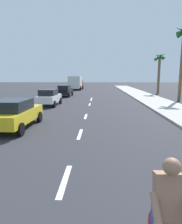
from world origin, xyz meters
TOP-DOWN VIEW (x-y plane):
  - ground_plane at (0.00, 20.00)m, footprint 160.00×160.00m
  - sidewalk_strip at (7.18, 22.00)m, footprint 3.60×80.00m
  - lane_stripe_2 at (0.00, 8.22)m, footprint 0.16×1.80m
  - lane_stripe_3 at (0.00, 12.69)m, footprint 0.16×1.80m
  - lane_stripe_4 at (0.00, 17.10)m, footprint 0.16×1.80m
  - lane_stripe_5 at (0.00, 23.29)m, footprint 0.16×1.80m
  - lane_stripe_6 at (0.00, 27.34)m, footprint 0.16×1.80m
  - lane_stripe_7 at (0.00, 28.94)m, footprint 0.16×1.80m
  - parked_car_yellow at (-3.68, 13.72)m, footprint 2.05×4.40m
  - parked_car_white at (-3.88, 22.37)m, footprint 1.88×3.90m
  - parked_car_black at (-3.87, 31.36)m, footprint 1.96×4.00m
  - delivery_truck at (-3.93, 45.79)m, footprint 2.83×6.31m
  - palm_tree_distant at (10.27, 35.59)m, footprint 1.87×1.86m

SIDE VIEW (x-z plane):
  - ground_plane at x=0.00m, z-range 0.00..0.00m
  - lane_stripe_2 at x=0.00m, z-range 0.00..0.01m
  - lane_stripe_3 at x=0.00m, z-range 0.00..0.01m
  - lane_stripe_4 at x=0.00m, z-range 0.00..0.01m
  - lane_stripe_5 at x=0.00m, z-range 0.00..0.01m
  - lane_stripe_6 at x=0.00m, z-range 0.00..0.01m
  - lane_stripe_7 at x=0.00m, z-range 0.00..0.01m
  - sidewalk_strip at x=7.18m, z-range 0.00..0.14m
  - parked_car_white at x=-3.88m, z-range 0.05..1.62m
  - parked_car_black at x=-3.87m, z-range 0.05..1.62m
  - parked_car_yellow at x=-3.68m, z-range 0.06..1.63m
  - delivery_truck at x=-3.93m, z-range 0.10..2.90m
  - palm_tree_distant at x=10.27m, z-range 1.61..8.18m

